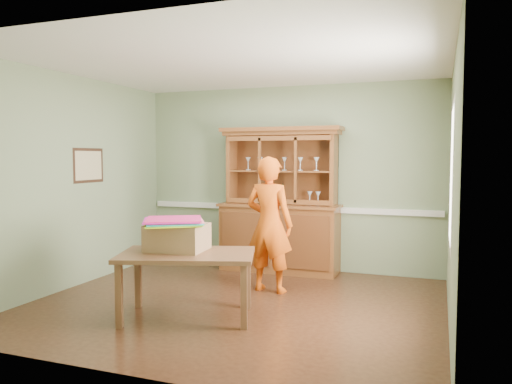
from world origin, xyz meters
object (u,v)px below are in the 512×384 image
at_px(dining_table, 187,260).
at_px(person, 269,224).
at_px(china_hutch, 280,221).
at_px(cardboard_box, 177,237).

xyz_separation_m(dining_table, person, (0.46, 1.27, 0.23)).
distance_m(china_hutch, dining_table, 2.40).
bearing_deg(dining_table, cardboard_box, 132.44).
relative_size(china_hutch, cardboard_box, 3.54).
height_order(cardboard_box, person, person).
xyz_separation_m(cardboard_box, person, (0.62, 1.18, 0.02)).
xyz_separation_m(china_hutch, dining_table, (-0.25, -2.38, -0.14)).
bearing_deg(china_hutch, cardboard_box, -100.09).
bearing_deg(china_hutch, dining_table, -95.91).
bearing_deg(dining_table, china_hutch, 66.03).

